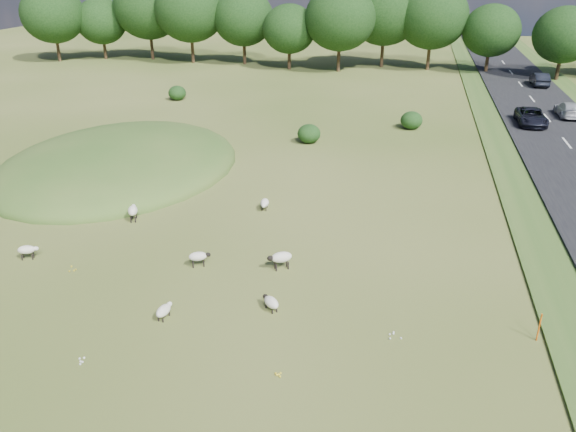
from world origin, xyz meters
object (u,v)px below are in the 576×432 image
object	(u,v)px
car_4	(569,109)
sheep_0	(164,310)
sheep_2	(133,211)
car_2	(502,41)
sheep_3	(271,302)
sheep_4	(264,203)
marker_post	(539,327)
sheep_6	(199,256)
sheep_1	(27,250)
car_0	(483,46)
car_3	(531,117)
car_1	(540,79)
sheep_5	(281,257)

from	to	relation	value
car_4	sheep_0	bearing A→B (deg)	58.49
sheep_2	car_2	bearing A→B (deg)	-41.30
sheep_3	sheep_4	distance (m)	10.42
sheep_0	car_2	world-z (taller)	car_2
marker_post	sheep_6	size ratio (longest dim) A/B	1.11
sheep_1	sheep_6	world-z (taller)	sheep_6
marker_post	sheep_0	distance (m)	14.57
sheep_2	sheep_0	bearing A→B (deg)	-168.00
car_0	car_4	bearing A→B (deg)	-84.87
sheep_1	sheep_4	world-z (taller)	sheep_1
sheep_4	car_3	xyz separation A→B (m)	(18.12, 22.47, 0.54)
sheep_6	car_1	xyz separation A→B (m)	(23.24, 47.88, 0.47)
sheep_1	sheep_5	size ratio (longest dim) A/B	0.84
sheep_0	sheep_6	xyz separation A→B (m)	(-0.15, 4.33, 0.16)
car_1	car_4	distance (m)	14.54
sheep_1	car_3	distance (m)	41.48
car_4	sheep_3	bearing A→B (deg)	62.26
sheep_6	car_0	size ratio (longest dim) A/B	0.21
marker_post	car_3	size ratio (longest dim) A/B	0.24
sheep_2	sheep_3	bearing A→B (deg)	-147.18
sheep_6	car_0	world-z (taller)	car_0
car_3	car_1	bearing A→B (deg)	78.21
sheep_0	sheep_4	xyz separation A→B (m)	(1.17, 11.52, 0.03)
sheep_6	car_3	distance (m)	35.47
sheep_0	sheep_4	bearing A→B (deg)	2.81
car_1	car_2	world-z (taller)	car_2
sheep_5	car_2	world-z (taller)	car_2
sheep_0	sheep_6	size ratio (longest dim) A/B	0.96
marker_post	car_2	world-z (taller)	car_2
sheep_2	car_1	bearing A→B (deg)	-54.68
sheep_1	sheep_2	size ratio (longest dim) A/B	0.84
sheep_4	car_4	bearing A→B (deg)	133.24
sheep_2	car_2	world-z (taller)	car_2
car_3	car_4	bearing A→B (deg)	44.07
marker_post	car_1	world-z (taller)	car_1
sheep_1	sheep_3	distance (m)	12.69
sheep_1	sheep_2	distance (m)	6.01
sheep_0	car_1	bearing A→B (deg)	-15.24
sheep_0	sheep_2	distance (m)	10.15
sheep_6	sheep_3	bearing A→B (deg)	-58.59
marker_post	sheep_4	size ratio (longest dim) A/B	1.08
marker_post	car_3	distance (m)	32.65
sheep_6	car_2	bearing A→B (deg)	49.59
sheep_2	car_2	distance (m)	84.37
sheep_6	car_3	xyz separation A→B (m)	(19.44, 29.66, 0.41)
sheep_2	car_2	xyz separation A→B (m)	(28.68, 79.34, 0.42)
sheep_5	sheep_6	xyz separation A→B (m)	(-3.85, -0.59, -0.09)
sheep_2	sheep_4	xyz separation A→B (m)	(6.76, 3.05, -0.20)
sheep_3	car_0	xyz separation A→B (m)	(15.22, 78.52, 0.57)
sheep_4	sheep_0	bearing A→B (deg)	-12.59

